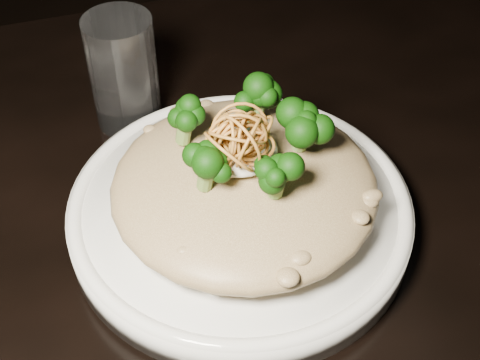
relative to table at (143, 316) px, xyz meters
name	(u,v)px	position (x,y,z in m)	size (l,w,h in m)	color
table	(143,316)	(0.00, 0.00, 0.00)	(1.10, 0.80, 0.75)	black
plate	(240,213)	(0.10, 0.01, 0.10)	(0.29, 0.29, 0.03)	white
risotto	(244,185)	(0.10, 0.00, 0.14)	(0.22, 0.22, 0.05)	brown
broccoli	(239,133)	(0.10, 0.01, 0.19)	(0.14, 0.14, 0.05)	black
cheese	(240,150)	(0.10, 0.01, 0.17)	(0.06, 0.06, 0.02)	white
shallots	(241,131)	(0.09, 0.00, 0.20)	(0.06, 0.06, 0.04)	#91631E
drinking_glass	(124,73)	(0.03, 0.18, 0.14)	(0.07, 0.07, 0.12)	silver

